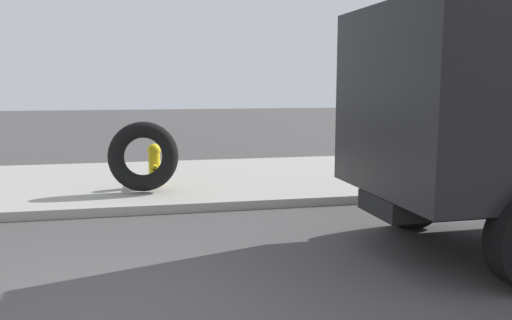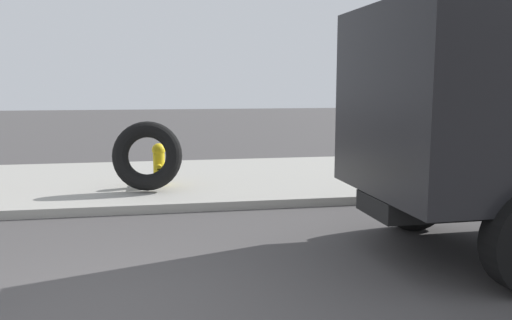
# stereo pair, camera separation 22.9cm
# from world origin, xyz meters

# --- Properties ---
(sidewalk_curb) EXTENTS (36.00, 5.00, 0.15)m
(sidewalk_curb) POSITION_xyz_m (0.00, 6.50, 0.07)
(sidewalk_curb) COLOR #99968E
(sidewalk_curb) RESTS_ON ground
(fire_hydrant) EXTENTS (0.25, 0.57, 0.82)m
(fire_hydrant) POSITION_xyz_m (0.58, 5.65, 0.59)
(fire_hydrant) COLOR yellow
(fire_hydrant) RESTS_ON sidewalk_curb
(loose_tire) EXTENTS (1.32, 0.68, 1.30)m
(loose_tire) POSITION_xyz_m (0.37, 5.16, 0.80)
(loose_tire) COLOR black
(loose_tire) RESTS_ON sidewalk_curb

